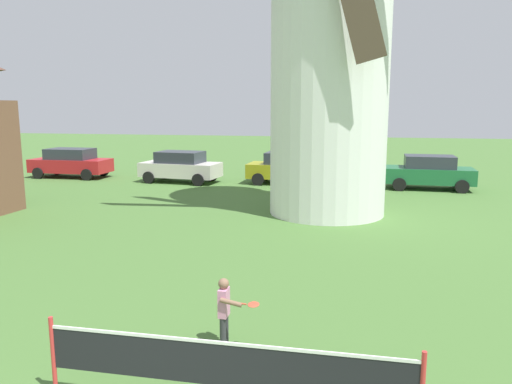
% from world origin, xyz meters
% --- Properties ---
extents(windmill, '(9.80, 4.76, 14.79)m').
position_xyz_m(windmill, '(0.97, 14.54, 6.68)').
color(windmill, white).
rests_on(windmill, ground_plane).
extents(tennis_net, '(4.70, 0.06, 1.10)m').
position_xyz_m(tennis_net, '(0.44, 2.34, 0.68)').
color(tennis_net, red).
rests_on(tennis_net, ground_plane).
extents(player_far, '(0.69, 0.47, 1.14)m').
position_xyz_m(player_far, '(-0.00, 4.09, 0.65)').
color(player_far, '#333338').
rests_on(player_far, ground_plane).
extents(parked_car_red, '(4.19, 1.91, 1.56)m').
position_xyz_m(parked_car_red, '(-13.08, 20.96, 0.81)').
color(parked_car_red, red).
rests_on(parked_car_red, ground_plane).
extents(parked_car_cream, '(4.11, 2.24, 1.56)m').
position_xyz_m(parked_car_cream, '(-6.68, 20.47, 0.81)').
color(parked_car_cream, silver).
rests_on(parked_car_cream, ground_plane).
extents(parked_car_mustard, '(4.13, 2.04, 1.56)m').
position_xyz_m(parked_car_mustard, '(-1.23, 21.01, 0.81)').
color(parked_car_mustard, '#999919').
rests_on(parked_car_mustard, ground_plane).
extents(parked_car_green, '(3.97, 1.99, 1.56)m').
position_xyz_m(parked_car_green, '(5.30, 20.73, 0.81)').
color(parked_car_green, '#1E6638').
rests_on(parked_car_green, ground_plane).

